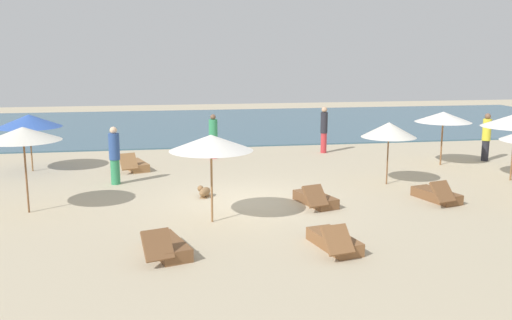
{
  "coord_description": "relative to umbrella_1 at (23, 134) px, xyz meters",
  "views": [
    {
      "loc": [
        -2.44,
        -15.4,
        4.18
      ],
      "look_at": [
        0.25,
        0.3,
        1.1
      ],
      "focal_mm": 39.44,
      "sensor_mm": 36.0,
      "label": 1
    }
  ],
  "objects": [
    {
      "name": "lounger_0",
      "position": [
        2.55,
        5.11,
        -1.93
      ],
      "size": [
        1.08,
        1.79,
        0.69
      ],
      "color": "olive",
      "rests_on": "ground_plane"
    },
    {
      "name": "lounger_2",
      "position": [
        11.19,
        -0.72,
        -1.93
      ],
      "size": [
        1.0,
        1.78,
        0.69
      ],
      "color": "brown",
      "rests_on": "ground_plane"
    },
    {
      "name": "lounger_1",
      "position": [
        7.66,
        -0.56,
        -1.93
      ],
      "size": [
        1.04,
        1.79,
        0.68
      ],
      "color": "brown",
      "rests_on": "ground_plane"
    },
    {
      "name": "lounger_3",
      "position": [
        7.11,
        -4.05,
        -1.93
      ],
      "size": [
        0.93,
        1.78,
        0.69
      ],
      "color": "brown",
      "rests_on": "ground_plane"
    },
    {
      "name": "person_3",
      "position": [
        2.03,
        2.93,
        -1.15
      ],
      "size": [
        0.48,
        0.48,
        1.86
      ],
      "color": "#338C59",
      "rests_on": "ground_plane"
    },
    {
      "name": "umbrella_5",
      "position": [
        -1.04,
        5.49,
        -0.3
      ],
      "size": [
        2.23,
        2.23,
        2.02
      ],
      "color": "olive",
      "rests_on": "ground_plane"
    },
    {
      "name": "dog",
      "position": [
        4.7,
        0.82,
        -1.94
      ],
      "size": [
        0.48,
        0.64,
        0.3
      ],
      "color": "olive",
      "rests_on": "ground_plane"
    },
    {
      "name": "lounger_4",
      "position": [
        3.55,
        -3.78,
        -1.92
      ],
      "size": [
        1.05,
        1.77,
        0.71
      ],
      "color": "brown",
      "rests_on": "ground_plane"
    },
    {
      "name": "umbrella_3",
      "position": [
        4.7,
        -1.65,
        -0.1
      ],
      "size": [
        2.06,
        2.06,
        2.2
      ],
      "color": "olive",
      "rests_on": "ground_plane"
    },
    {
      "name": "person_2",
      "position": [
        15.9,
        4.53,
        -1.15
      ],
      "size": [
        0.4,
        0.4,
        1.85
      ],
      "color": "#26262D",
      "rests_on": "ground_plane"
    },
    {
      "name": "umbrella_2",
      "position": [
        13.81,
        4.08,
        -0.29
      ],
      "size": [
        2.05,
        2.05,
        2.0
      ],
      "color": "brown",
      "rests_on": "ground_plane"
    },
    {
      "name": "umbrella_1",
      "position": [
        0.0,
        0.0,
        0.0
      ],
      "size": [
        1.93,
        1.93,
        2.28
      ],
      "color": "brown",
      "rests_on": "ground_plane"
    },
    {
      "name": "ground_plane",
      "position": [
        5.94,
        0.28,
        -2.09
      ],
      "size": [
        60.0,
        60.0,
        0.0
      ],
      "primitive_type": "plane",
      "color": "#BCAD8E"
    },
    {
      "name": "person_4",
      "position": [
        10.21,
        7.29,
        -1.09
      ],
      "size": [
        0.39,
        0.39,
        1.93
      ],
      "color": "#BF3338",
      "rests_on": "ground_plane"
    },
    {
      "name": "umbrella_4",
      "position": [
        10.59,
        1.46,
        -0.34
      ],
      "size": [
        1.73,
        1.73,
        2.0
      ],
      "color": "brown",
      "rests_on": "ground_plane"
    },
    {
      "name": "ocean_water",
      "position": [
        5.94,
        17.28,
        -2.06
      ],
      "size": [
        48.0,
        16.0,
        0.06
      ],
      "primitive_type": "cube",
      "color": "#3D6075",
      "rests_on": "ground_plane"
    },
    {
      "name": "person_0",
      "position": [
        5.54,
        6.84,
        -1.21
      ],
      "size": [
        0.47,
        0.47,
        1.76
      ],
      "color": "#BF3338",
      "rests_on": "ground_plane"
    }
  ]
}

